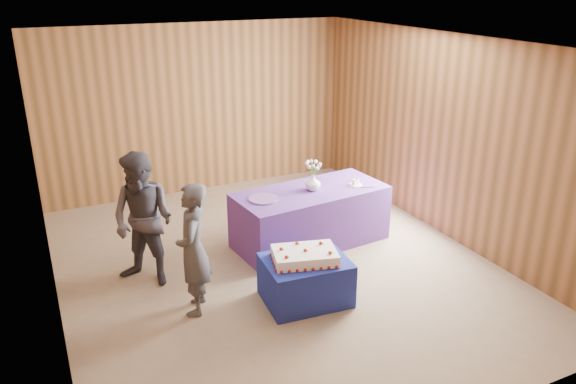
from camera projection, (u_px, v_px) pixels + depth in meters
ground at (275, 266)px, 6.96m from camera, size 6.00×6.00×0.00m
room_shell at (274, 124)px, 6.31m from camera, size 5.04×6.04×2.72m
cake_table at (306, 280)px, 6.14m from camera, size 0.96×0.77×0.50m
serving_table at (310, 217)px, 7.44m from camera, size 2.08×1.09×0.75m
sheet_cake at (305, 256)px, 6.01m from camera, size 0.80×0.64×0.16m
vase at (313, 183)px, 7.28m from camera, size 0.24×0.24×0.21m
flower_spray at (313, 165)px, 7.19m from camera, size 0.21×0.21×0.17m
platter at (264, 199)px, 7.00m from camera, size 0.41×0.41×0.02m
plate at (355, 185)px, 7.49m from camera, size 0.24×0.24×0.01m
cake_slice at (356, 182)px, 7.47m from camera, size 0.08×0.07×0.09m
knife at (365, 188)px, 7.39m from camera, size 0.25×0.10×0.00m
guest_left at (193, 250)px, 5.79m from camera, size 0.52×0.62×1.45m
guest_right at (143, 220)px, 6.32m from camera, size 0.96×0.97×1.58m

